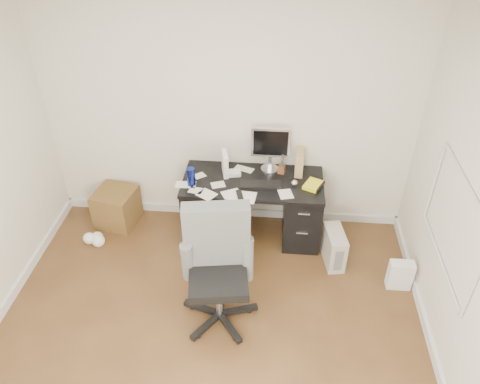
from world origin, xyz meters
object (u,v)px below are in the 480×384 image
object	(u,v)px
office_chair	(218,273)
pc_tower	(334,247)
wicker_basket	(117,207)
desk	(252,206)
keyboard	(261,184)
lcd_monitor	(270,149)

from	to	relation	value
office_chair	pc_tower	bearing A→B (deg)	28.81
wicker_basket	desk	bearing A→B (deg)	-2.90
office_chair	wicker_basket	distance (m)	1.93
desk	keyboard	world-z (taller)	keyboard
keyboard	office_chair	world-z (taller)	office_chair
pc_tower	office_chair	bearing A→B (deg)	-152.09
lcd_monitor	wicker_basket	distance (m)	1.94
lcd_monitor	wicker_basket	world-z (taller)	lcd_monitor
desk	lcd_monitor	size ratio (longest dim) A/B	2.86
wicker_basket	lcd_monitor	bearing A→B (deg)	4.75
pc_tower	keyboard	bearing A→B (deg)	150.75
keyboard	pc_tower	distance (m)	1.03
pc_tower	wicker_basket	size ratio (longest dim) A/B	0.91
lcd_monitor	office_chair	size ratio (longest dim) A/B	0.44
pc_tower	wicker_basket	xyz separation A→B (m)	(-2.49, 0.45, 0.02)
pc_tower	wicker_basket	world-z (taller)	wicker_basket
desk	lcd_monitor	bearing A→B (deg)	53.35
keyboard	lcd_monitor	bearing A→B (deg)	70.63
lcd_monitor	pc_tower	distance (m)	1.24
keyboard	wicker_basket	distance (m)	1.78
keyboard	pc_tower	xyz separation A→B (m)	(0.81, -0.29, -0.56)
lcd_monitor	office_chair	bearing A→B (deg)	-104.87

